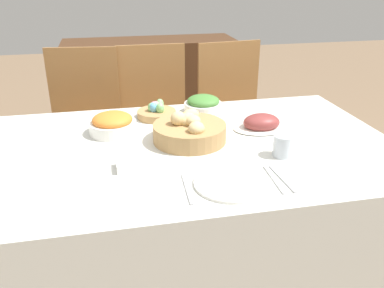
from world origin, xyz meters
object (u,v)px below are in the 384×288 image
(fork, at_px, (187,189))
(spoon, at_px, (282,179))
(egg_basket, at_px, (157,112))
(green_salad_bowl, at_px, (203,105))
(chair_far_center, at_px, (156,124))
(dinner_plate, at_px, (231,183))
(chair_far_left, at_px, (85,129))
(sideboard, at_px, (151,90))
(knife, at_px, (274,179))
(butter_dish, at_px, (135,164))
(drinking_cup, at_px, (283,146))
(chair_far_right, at_px, (234,118))
(carrot_bowl, at_px, (113,124))
(ham_platter, at_px, (261,124))
(bread_basket, at_px, (189,131))

(fork, bearing_deg, spoon, 2.72)
(egg_basket, xyz_separation_m, green_salad_bowl, (0.23, 0.02, 0.01))
(green_salad_bowl, bearing_deg, egg_basket, -176.30)
(chair_far_center, bearing_deg, dinner_plate, -85.00)
(chair_far_left, bearing_deg, sideboard, 69.84)
(dinner_plate, height_order, knife, dinner_plate)
(egg_basket, bearing_deg, butter_dish, -105.65)
(green_salad_bowl, bearing_deg, dinner_plate, -95.87)
(drinking_cup, bearing_deg, fork, -157.06)
(chair_far_center, height_order, drinking_cup, chair_far_center)
(chair_far_right, height_order, sideboard, chair_far_right)
(sideboard, xyz_separation_m, knife, (0.17, -2.25, 0.32))
(drinking_cup, bearing_deg, dinner_plate, -146.04)
(sideboard, relative_size, green_salad_bowl, 7.52)
(chair_far_right, relative_size, egg_basket, 5.30)
(chair_far_center, relative_size, chair_far_left, 1.00)
(sideboard, height_order, butter_dish, sideboard)
(spoon, bearing_deg, egg_basket, 113.25)
(egg_basket, height_order, carrot_bowl, carrot_bowl)
(chair_far_center, xyz_separation_m, drinking_cup, (0.37, -1.05, 0.28))
(chair_far_right, height_order, ham_platter, chair_far_right)
(ham_platter, bearing_deg, bread_basket, -169.13)
(carrot_bowl, bearing_deg, drinking_cup, -30.57)
(green_salad_bowl, height_order, dinner_plate, green_salad_bowl)
(spoon, bearing_deg, dinner_plate, 177.28)
(dinner_plate, xyz_separation_m, drinking_cup, (0.26, 0.17, 0.04))
(chair_far_center, xyz_separation_m, ham_platter, (0.39, -0.77, 0.26))
(egg_basket, bearing_deg, green_salad_bowl, 3.70)
(sideboard, height_order, spoon, sideboard)
(chair_far_right, xyz_separation_m, dinner_plate, (-0.40, -1.23, 0.24))
(chair_far_center, bearing_deg, chair_far_right, -0.13)
(green_salad_bowl, distance_m, dinner_plate, 0.72)
(green_salad_bowl, height_order, spoon, green_salad_bowl)
(spoon, relative_size, butter_dish, 1.46)
(chair_far_right, height_order, carrot_bowl, chair_far_right)
(ham_platter, bearing_deg, butter_dish, -155.17)
(butter_dish, bearing_deg, chair_far_left, 102.55)
(green_salad_bowl, bearing_deg, chair_far_center, 109.82)
(chair_far_left, xyz_separation_m, carrot_bowl, (0.16, -0.68, 0.28))
(ham_platter, relative_size, butter_dish, 1.88)
(sideboard, xyz_separation_m, spoon, (0.20, -2.25, 0.32))
(chair_far_left, bearing_deg, knife, -53.95)
(bread_basket, xyz_separation_m, ham_platter, (0.34, 0.07, -0.02))
(dinner_plate, relative_size, knife, 1.29)
(carrot_bowl, height_order, butter_dish, carrot_bowl)
(green_salad_bowl, distance_m, knife, 0.73)
(chair_far_right, distance_m, sideboard, 1.11)
(chair_far_center, relative_size, spoon, 4.99)
(chair_far_right, xyz_separation_m, drinking_cup, (-0.15, -1.05, 0.28))
(bread_basket, height_order, green_salad_bowl, bread_basket)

